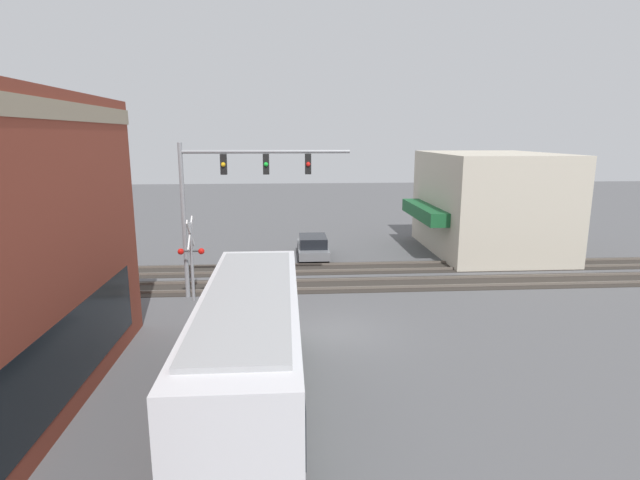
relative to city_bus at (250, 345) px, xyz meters
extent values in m
plane|color=#565659|center=(5.17, -2.80, -1.84)|extent=(120.00, 120.00, 0.00)
cube|color=black|center=(-1.72, 4.75, -0.14)|extent=(13.55, 0.12, 2.20)
cube|color=beige|center=(18.14, -13.93, 1.30)|extent=(9.99, 7.25, 6.27)
cube|color=#19592D|center=(18.14, -9.75, 0.76)|extent=(6.99, 1.20, 0.80)
cube|color=silver|center=(0.01, 0.00, -0.01)|extent=(10.27, 2.55, 2.80)
cube|color=black|center=(0.01, 0.00, 0.40)|extent=(10.06, 2.59, 1.17)
cube|color=#288438|center=(0.01, 0.00, -1.24)|extent=(10.06, 2.58, 0.24)
cube|color=#A5A8AA|center=(0.01, 0.00, 1.44)|extent=(8.73, 2.17, 0.12)
cylinder|color=black|center=(2.94, 0.00, -1.34)|extent=(1.00, 2.57, 1.00)
cylinder|color=black|center=(-3.33, 0.00, -1.34)|extent=(1.00, 2.57, 1.00)
cylinder|color=gray|center=(9.85, 3.59, 1.68)|extent=(0.20, 0.20, 7.04)
cylinder|color=gray|center=(9.85, -0.15, 4.81)|extent=(0.16, 7.47, 0.16)
cube|color=black|center=(9.85, 1.72, 4.26)|extent=(0.30, 0.27, 0.90)
sphere|color=yellow|center=(9.69, 1.72, 4.26)|extent=(0.20, 0.20, 0.20)
cube|color=black|center=(9.85, -0.15, 4.26)|extent=(0.30, 0.27, 0.90)
sphere|color=green|center=(9.69, -0.15, 4.26)|extent=(0.20, 0.20, 0.20)
cube|color=black|center=(9.85, -2.01, 4.26)|extent=(0.30, 0.27, 0.90)
sphere|color=red|center=(9.69, -2.01, 4.26)|extent=(0.20, 0.20, 0.20)
cylinder|color=gray|center=(9.33, 3.24, -0.04)|extent=(0.14, 0.14, 3.60)
cube|color=white|center=(9.33, 3.24, 1.26)|extent=(1.41, 0.06, 1.41)
cube|color=white|center=(9.33, 3.24, 1.26)|extent=(1.41, 0.06, 1.41)
cylinder|color=#38383A|center=(9.33, 3.24, 0.46)|extent=(0.08, 0.90, 0.08)
sphere|color=red|center=(9.28, 2.79, 0.46)|extent=(0.28, 0.28, 0.28)
sphere|color=red|center=(9.28, 3.69, 0.46)|extent=(0.28, 0.28, 0.28)
cube|color=#332D28|center=(11.17, -2.80, -1.82)|extent=(2.60, 60.00, 0.03)
cube|color=#6B6056|center=(10.45, -2.80, -1.76)|extent=(0.07, 60.00, 0.15)
cube|color=#6B6056|center=(11.89, -2.80, -1.76)|extent=(0.07, 60.00, 0.15)
cube|color=#332D28|center=(14.37, -2.80, -1.82)|extent=(2.60, 60.00, 0.03)
cube|color=#6B6056|center=(13.65, -2.80, -1.76)|extent=(0.07, 60.00, 0.15)
cube|color=#6B6056|center=(15.09, -2.80, -1.76)|extent=(0.07, 60.00, 0.15)
cube|color=slate|center=(17.13, -2.60, -1.33)|extent=(4.24, 1.80, 0.50)
cube|color=black|center=(16.92, -2.60, -0.78)|extent=(2.33, 1.62, 0.62)
cylinder|color=black|center=(18.44, -2.60, -1.52)|extent=(0.64, 1.82, 0.64)
cylinder|color=black|center=(15.81, -2.60, -1.52)|extent=(0.64, 1.82, 0.64)
camera|label=1|loc=(-12.61, -1.01, 5.52)|focal=28.00mm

